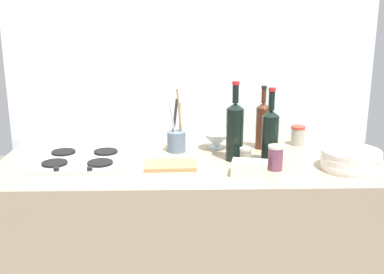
{
  "coord_description": "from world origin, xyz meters",
  "views": [
    {
      "loc": [
        -0.05,
        -2.09,
        1.59
      ],
      "look_at": [
        0.0,
        0.0,
        1.02
      ],
      "focal_mm": 44.22,
      "sensor_mm": 36.0,
      "label": 1
    }
  ],
  "objects_px": {
    "wine_bottle_mid_left": "(235,130)",
    "butter_dish": "(249,168)",
    "cutting_board": "(170,165)",
    "mixing_bowl": "(216,140)",
    "condiment_jar_front": "(298,135)",
    "condiment_jar_spare": "(276,158)",
    "condiment_jar_rear": "(245,157)",
    "utensil_crock": "(176,139)",
    "wine_bottle_leftmost": "(270,135)",
    "stovetop_hob": "(81,160)",
    "wine_bottle_mid_right": "(263,124)",
    "plate_stack": "(351,160)"
  },
  "relations": [
    {
      "from": "wine_bottle_mid_right",
      "to": "condiment_jar_spare",
      "type": "xyz_separation_m",
      "value": [
        0.0,
        -0.33,
        -0.07
      ]
    },
    {
      "from": "plate_stack",
      "to": "stovetop_hob",
      "type": "bearing_deg",
      "value": 174.7
    },
    {
      "from": "wine_bottle_mid_left",
      "to": "butter_dish",
      "type": "relative_size",
      "value": 2.47
    },
    {
      "from": "mixing_bowl",
      "to": "condiment_jar_spare",
      "type": "bearing_deg",
      "value": -54.14
    },
    {
      "from": "mixing_bowl",
      "to": "utensil_crock",
      "type": "relative_size",
      "value": 0.48
    },
    {
      "from": "wine_bottle_mid_left",
      "to": "wine_bottle_mid_right",
      "type": "bearing_deg",
      "value": 49.21
    },
    {
      "from": "condiment_jar_rear",
      "to": "condiment_jar_spare",
      "type": "height_order",
      "value": "condiment_jar_spare"
    },
    {
      "from": "condiment_jar_spare",
      "to": "cutting_board",
      "type": "bearing_deg",
      "value": 174.19
    },
    {
      "from": "plate_stack",
      "to": "wine_bottle_mid_right",
      "type": "bearing_deg",
      "value": 135.5
    },
    {
      "from": "butter_dish",
      "to": "condiment_jar_spare",
      "type": "distance_m",
      "value": 0.14
    },
    {
      "from": "wine_bottle_mid_left",
      "to": "mixing_bowl",
      "type": "distance_m",
      "value": 0.22
    },
    {
      "from": "condiment_jar_rear",
      "to": "condiment_jar_spare",
      "type": "xyz_separation_m",
      "value": [
        0.12,
        -0.06,
        0.01
      ]
    },
    {
      "from": "wine_bottle_leftmost",
      "to": "cutting_board",
      "type": "relative_size",
      "value": 1.52
    },
    {
      "from": "stovetop_hob",
      "to": "wine_bottle_mid_left",
      "type": "relative_size",
      "value": 1.08
    },
    {
      "from": "stovetop_hob",
      "to": "utensil_crock",
      "type": "xyz_separation_m",
      "value": [
        0.44,
        0.18,
        0.05
      ]
    },
    {
      "from": "wine_bottle_mid_right",
      "to": "mixing_bowl",
      "type": "distance_m",
      "value": 0.25
    },
    {
      "from": "butter_dish",
      "to": "condiment_jar_front",
      "type": "distance_m",
      "value": 0.55
    },
    {
      "from": "wine_bottle_leftmost",
      "to": "stovetop_hob",
      "type": "bearing_deg",
      "value": 179.46
    },
    {
      "from": "condiment_jar_front",
      "to": "utensil_crock",
      "type": "bearing_deg",
      "value": -171.04
    },
    {
      "from": "plate_stack",
      "to": "cutting_board",
      "type": "distance_m",
      "value": 0.8
    },
    {
      "from": "wine_bottle_leftmost",
      "to": "wine_bottle_mid_right",
      "type": "distance_m",
      "value": 0.23
    },
    {
      "from": "plate_stack",
      "to": "condiment_jar_rear",
      "type": "height_order",
      "value": "plate_stack"
    },
    {
      "from": "wine_bottle_leftmost",
      "to": "wine_bottle_mid_right",
      "type": "xyz_separation_m",
      "value": [
        0.0,
        0.23,
        -0.01
      ]
    },
    {
      "from": "mixing_bowl",
      "to": "condiment_jar_spare",
      "type": "relative_size",
      "value": 1.35
    },
    {
      "from": "plate_stack",
      "to": "condiment_jar_front",
      "type": "xyz_separation_m",
      "value": [
        -0.14,
        0.39,
        0.01
      ]
    },
    {
      "from": "mixing_bowl",
      "to": "condiment_jar_front",
      "type": "height_order",
      "value": "condiment_jar_front"
    },
    {
      "from": "wine_bottle_mid_left",
      "to": "condiment_jar_rear",
      "type": "distance_m",
      "value": 0.14
    },
    {
      "from": "utensil_crock",
      "to": "stovetop_hob",
      "type": "bearing_deg",
      "value": -157.99
    },
    {
      "from": "wine_bottle_leftmost",
      "to": "utensil_crock",
      "type": "relative_size",
      "value": 1.11
    },
    {
      "from": "condiment_jar_spare",
      "to": "condiment_jar_rear",
      "type": "bearing_deg",
      "value": 152.9
    },
    {
      "from": "wine_bottle_mid_right",
      "to": "stovetop_hob",
      "type": "bearing_deg",
      "value": -165.88
    },
    {
      "from": "wine_bottle_mid_left",
      "to": "condiment_jar_rear",
      "type": "relative_size",
      "value": 4.53
    },
    {
      "from": "plate_stack",
      "to": "condiment_jar_rear",
      "type": "bearing_deg",
      "value": 172.17
    },
    {
      "from": "stovetop_hob",
      "to": "utensil_crock",
      "type": "distance_m",
      "value": 0.47
    },
    {
      "from": "wine_bottle_mid_left",
      "to": "stovetop_hob",
      "type": "bearing_deg",
      "value": -177.57
    },
    {
      "from": "butter_dish",
      "to": "utensil_crock",
      "type": "distance_m",
      "value": 0.47
    },
    {
      "from": "mixing_bowl",
      "to": "wine_bottle_mid_left",
      "type": "bearing_deg",
      "value": -69.24
    },
    {
      "from": "wine_bottle_mid_left",
      "to": "condiment_jar_front",
      "type": "xyz_separation_m",
      "value": [
        0.36,
        0.25,
        -0.09
      ]
    },
    {
      "from": "utensil_crock",
      "to": "condiment_jar_front",
      "type": "height_order",
      "value": "utensil_crock"
    },
    {
      "from": "wine_bottle_mid_left",
      "to": "cutting_board",
      "type": "xyz_separation_m",
      "value": [
        -0.3,
        -0.1,
        -0.14
      ]
    },
    {
      "from": "stovetop_hob",
      "to": "condiment_jar_rear",
      "type": "xyz_separation_m",
      "value": [
        0.75,
        -0.05,
        0.03
      ]
    },
    {
      "from": "wine_bottle_leftmost",
      "to": "condiment_jar_rear",
      "type": "height_order",
      "value": "wine_bottle_leftmost"
    },
    {
      "from": "butter_dish",
      "to": "mixing_bowl",
      "type": "bearing_deg",
      "value": 106.02
    },
    {
      "from": "plate_stack",
      "to": "utensil_crock",
      "type": "relative_size",
      "value": 0.85
    },
    {
      "from": "condiment_jar_front",
      "to": "wine_bottle_mid_left",
      "type": "bearing_deg",
      "value": -145.59
    },
    {
      "from": "wine_bottle_mid_left",
      "to": "wine_bottle_mid_right",
      "type": "distance_m",
      "value": 0.25
    },
    {
      "from": "wine_bottle_leftmost",
      "to": "utensil_crock",
      "type": "height_order",
      "value": "wine_bottle_leftmost"
    },
    {
      "from": "cutting_board",
      "to": "condiment_jar_front",
      "type": "bearing_deg",
      "value": 27.47
    },
    {
      "from": "wine_bottle_mid_right",
      "to": "mixing_bowl",
      "type": "xyz_separation_m",
      "value": [
        -0.23,
        -0.01,
        -0.08
      ]
    },
    {
      "from": "plate_stack",
      "to": "butter_dish",
      "type": "xyz_separation_m",
      "value": [
        -0.46,
        -0.06,
        -0.01
      ]
    }
  ]
}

